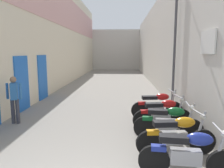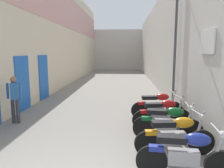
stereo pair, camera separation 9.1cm
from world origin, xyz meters
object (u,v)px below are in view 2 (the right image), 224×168
Objects in this scene: motorcycle_fifth at (157,105)px; motorcycle_fourth at (162,113)px; street_lamp at (173,37)px; motorcycle_second at (175,134)px; motorcycle_third at (168,122)px; motorcycle_nearest at (187,153)px; pedestrian_mid_alley at (14,96)px.

motorcycle_fourth is at bearing -90.00° from motorcycle_fifth.
motorcycle_fifth is 2.77m from street_lamp.
street_lamp is at bearing 79.72° from motorcycle_second.
motorcycle_fifth is 0.37× the size of street_lamp.
motorcycle_third is at bearing -90.00° from motorcycle_fifth.
street_lamp is (0.71, 3.89, 2.42)m from motorcycle_second.
motorcycle_second and motorcycle_third have the same top height.
motorcycle_second is 4.64m from street_lamp.
motorcycle_third is (-0.00, 1.79, 0.00)m from motorcycle_nearest.
street_lamp is (5.49, 1.94, 2.01)m from pedestrian_mid_alley.
street_lamp is at bearing 76.76° from motorcycle_third.
motorcycle_third is 0.37× the size of street_lamp.
motorcycle_third is 1.00× the size of motorcycle_fourth.
street_lamp reaches higher than motorcycle_nearest.
street_lamp reaches higher than pedestrian_mid_alley.
motorcycle_third and motorcycle_fourth have the same top height.
motorcycle_second is 5.18m from pedestrian_mid_alley.
motorcycle_nearest is at bearing -90.00° from motorcycle_fourth.
motorcycle_nearest is at bearing -30.84° from pedestrian_mid_alley.
motorcycle_second is 1.00× the size of motorcycle_fourth.
street_lamp reaches higher than motorcycle_third.
motorcycle_second is 1.71m from motorcycle_fourth.
street_lamp is at bearing 81.63° from motorcycle_nearest.
motorcycle_third and motorcycle_fifth have the same top height.
motorcycle_second is at bearing -100.28° from street_lamp.
motorcycle_second is (-0.00, 0.90, 0.00)m from motorcycle_nearest.
street_lamp reaches higher than motorcycle_fifth.
pedestrian_mid_alley is at bearing 177.12° from motorcycle_fourth.
pedestrian_mid_alley is (-4.78, 2.85, 0.42)m from motorcycle_nearest.
motorcycle_nearest is 3.65m from motorcycle_fifth.
motorcycle_second and motorcycle_fourth have the same top height.
motorcycle_second and motorcycle_fifth have the same top height.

